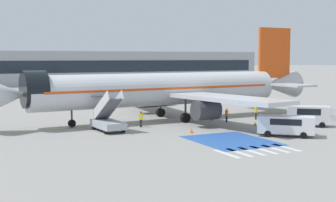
{
  "coord_description": "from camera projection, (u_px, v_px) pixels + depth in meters",
  "views": [
    {
      "loc": [
        -24.86,
        -51.4,
        7.64
      ],
      "look_at": [
        -1.63,
        -3.25,
        2.6
      ],
      "focal_mm": 50.0,
      "sensor_mm": 36.0,
      "label": 1
    }
  ],
  "objects": [
    {
      "name": "traffic_cone_2",
      "position": [
        255.0,
        124.0,
        51.97
      ],
      "size": [
        0.42,
        0.42,
        0.46
      ],
      "color": "orange",
      "rests_on": "ground_plane"
    },
    {
      "name": "apron_stand_patch_blue",
      "position": [
        231.0,
        141.0,
        42.87
      ],
      "size": [
        6.67,
        8.37,
        0.01
      ],
      "primitive_type": "cube",
      "color": "#2856A8",
      "rests_on": "ground_plane"
    },
    {
      "name": "apron_walkway_bar_0",
      "position": [
        226.0,
        154.0,
        37.0
      ],
      "size": [
        0.44,
        3.6,
        0.01
      ],
      "primitive_type": "cube",
      "color": "silver",
      "rests_on": "ground_plane"
    },
    {
      "name": "ground_crew_3",
      "position": [
        256.0,
        111.0,
        57.24
      ],
      "size": [
        0.49,
        0.39,
        1.82
      ],
      "rotation": [
        0.0,
        0.0,
        3.57
      ],
      "color": "#2D2D33",
      "rests_on": "ground_plane"
    },
    {
      "name": "ground_crew_2",
      "position": [
        212.0,
        112.0,
        56.46
      ],
      "size": [
        0.3,
        0.46,
        1.74
      ],
      "rotation": [
        0.0,
        0.0,
        4.55
      ],
      "color": "#2D2D33",
      "rests_on": "ground_plane"
    },
    {
      "name": "apron_walkway_bar_4",
      "position": [
        275.0,
        149.0,
        39.08
      ],
      "size": [
        0.44,
        3.6,
        0.01
      ],
      "primitive_type": "cube",
      "color": "silver",
      "rests_on": "ground_plane"
    },
    {
      "name": "ground_crew_1",
      "position": [
        227.0,
        114.0,
        54.93
      ],
      "size": [
        0.28,
        0.45,
        1.62
      ],
      "rotation": [
        0.0,
        0.0,
        1.45
      ],
      "color": "#191E38",
      "rests_on": "ground_plane"
    },
    {
      "name": "service_van_1",
      "position": [
        286.0,
        124.0,
        45.09
      ],
      "size": [
        5.34,
        5.06,
        1.98
      ],
      "rotation": [
        0.0,
        0.0,
        3.99
      ],
      "color": "silver",
      "rests_on": "ground_plane"
    },
    {
      "name": "apron_walkway_bar_1",
      "position": [
        239.0,
        152.0,
        37.52
      ],
      "size": [
        0.44,
        3.6,
        0.01
      ],
      "primitive_type": "cube",
      "color": "silver",
      "rests_on": "ground_plane"
    },
    {
      "name": "service_van_2",
      "position": [
        308.0,
        114.0,
        51.54
      ],
      "size": [
        4.64,
        4.22,
        2.25
      ],
      "rotation": [
        0.0,
        0.0,
        4.03
      ],
      "color": "silver",
      "rests_on": "ground_plane"
    },
    {
      "name": "fuel_tanker",
      "position": [
        150.0,
        93.0,
        76.93
      ],
      "size": [
        3.41,
        10.05,
        3.46
      ],
      "rotation": [
        0.0,
        0.0,
        0.09
      ],
      "color": "#38383D",
      "rests_on": "ground_plane"
    },
    {
      "name": "apron_walkway_bar_5",
      "position": [
        286.0,
        147.0,
        39.6
      ],
      "size": [
        0.44,
        3.6,
        0.01
      ],
      "primitive_type": "cube",
      "color": "silver",
      "rests_on": "ground_plane"
    },
    {
      "name": "boarding_stairs_forward",
      "position": [
        108.0,
        121.0,
        48.28
      ],
      "size": [
        2.52,
        5.35,
        4.35
      ],
      "rotation": [
        0.0,
        0.0,
        0.07
      ],
      "color": "#ADB2BA",
      "rests_on": "ground_plane"
    },
    {
      "name": "apron_walkway_bar_3",
      "position": [
        263.0,
        150.0,
        38.56
      ],
      "size": [
        0.44,
        3.6,
        0.01
      ],
      "primitive_type": "cube",
      "color": "silver",
      "rests_on": "ground_plane"
    },
    {
      "name": "airliner",
      "position": [
        166.0,
        89.0,
        56.55
      ],
      "size": [
        42.07,
        33.43,
        11.65
      ],
      "rotation": [
        0.0,
        0.0,
        1.64
      ],
      "color": "silver",
      "rests_on": "ground_plane"
    },
    {
      "name": "ground_plane",
      "position": [
        168.0,
        119.0,
        57.56
      ],
      "size": [
        600.0,
        600.0,
        0.0
      ],
      "primitive_type": "plane",
      "color": "gray"
    },
    {
      "name": "traffic_cone_1",
      "position": [
        296.0,
        118.0,
        56.68
      ],
      "size": [
        0.43,
        0.43,
        0.48
      ],
      "color": "orange",
      "rests_on": "ground_plane"
    },
    {
      "name": "ground_crew_0",
      "position": [
        141.0,
        118.0,
        50.96
      ],
      "size": [
        0.43,
        0.49,
        1.74
      ],
      "rotation": [
        0.0,
        0.0,
        2.14
      ],
      "color": "#2D2D33",
      "rests_on": "ground_plane"
    },
    {
      "name": "terminal_building",
      "position": [
        75.0,
        68.0,
        131.24
      ],
      "size": [
        114.17,
        12.1,
        9.23
      ],
      "color": "#9EA3A8",
      "rests_on": "ground_plane"
    },
    {
      "name": "apron_walkway_bar_2",
      "position": [
        251.0,
        151.0,
        38.04
      ],
      "size": [
        0.44,
        3.6,
        0.01
      ],
      "primitive_type": "cube",
      "color": "silver",
      "rests_on": "ground_plane"
    },
    {
      "name": "traffic_cone_0",
      "position": [
        191.0,
        130.0,
        47.14
      ],
      "size": [
        0.46,
        0.46,
        0.51
      ],
      "color": "orange",
      "rests_on": "ground_plane"
    },
    {
      "name": "apron_leadline_yellow",
      "position": [
        161.0,
        120.0,
        56.57
      ],
      "size": [
        75.61,
        5.3,
        0.01
      ],
      "primitive_type": "cube",
      "rotation": [
        0.0,
        0.0,
        1.64
      ],
      "color": "gold",
      "rests_on": "ground_plane"
    }
  ]
}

